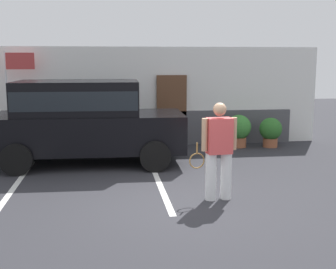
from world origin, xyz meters
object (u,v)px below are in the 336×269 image
(parked_suv, at_px, (84,118))
(flag_pole, at_px, (14,82))
(potted_plant_by_porch, at_px, (239,129))
(potted_plant_secondary, at_px, (271,131))
(tennis_player_man, at_px, (219,150))

(parked_suv, xyz_separation_m, flag_pole, (-1.98, 1.81, 0.80))
(parked_suv, distance_m, potted_plant_by_porch, 4.68)
(parked_suv, relative_size, flag_pole, 1.67)
(parked_suv, relative_size, potted_plant_secondary, 5.33)
(potted_plant_secondary, relative_size, flag_pole, 0.31)
(tennis_player_man, xyz_separation_m, potted_plant_by_porch, (1.81, 4.76, -0.40))
(parked_suv, xyz_separation_m, potted_plant_secondary, (5.31, 1.45, -0.66))
(flag_pole, bearing_deg, tennis_player_man, -47.79)
(parked_suv, relative_size, tennis_player_man, 2.59)
(tennis_player_man, distance_m, potted_plant_secondary, 5.42)
(parked_suv, distance_m, flag_pole, 2.80)
(potted_plant_by_porch, bearing_deg, parked_suv, -160.35)
(tennis_player_man, distance_m, potted_plant_by_porch, 5.11)
(tennis_player_man, relative_size, flag_pole, 0.64)
(parked_suv, height_order, potted_plant_by_porch, parked_suv)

